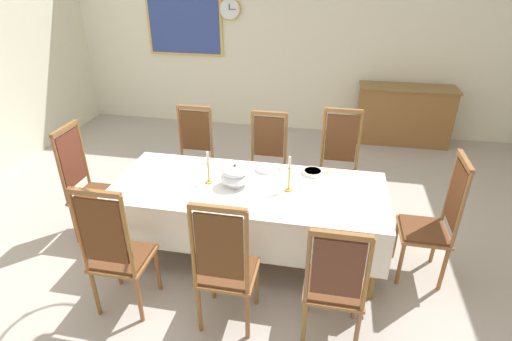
{
  "coord_description": "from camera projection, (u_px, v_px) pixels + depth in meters",
  "views": [
    {
      "loc": [
        0.69,
        -3.23,
        2.61
      ],
      "look_at": [
        0.08,
        -0.12,
        0.96
      ],
      "focal_mm": 28.36,
      "sensor_mm": 36.0,
      "label": 1
    }
  ],
  "objects": [
    {
      "name": "bowl_near_right",
      "position": [
        313.0,
        172.0,
        3.94
      ],
      "size": [
        0.2,
        0.2,
        0.04
      ],
      "color": "white",
      "rests_on": "tablecloth"
    },
    {
      "name": "ground",
      "position": [
        250.0,
        248.0,
        4.15
      ],
      "size": [
        7.25,
        6.76,
        0.04
      ],
      "primitive_type": "cube",
      "color": "#AEA59C"
    },
    {
      "name": "spoon_secondary",
      "position": [
        326.0,
        173.0,
        3.95
      ],
      "size": [
        0.04,
        0.18,
        0.01
      ],
      "rotation": [
        0.0,
        0.0,
        -0.15
      ],
      "color": "gold",
      "rests_on": "tablecloth"
    },
    {
      "name": "framed_painting",
      "position": [
        184.0,
        23.0,
        6.57
      ],
      "size": [
        1.27,
        0.05,
        1.04
      ],
      "color": "#D1B251"
    },
    {
      "name": "chair_south_b",
      "position": [
        225.0,
        266.0,
        3.0
      ],
      "size": [
        0.44,
        0.42,
        1.2
      ],
      "color": "olive",
      "rests_on": "ground"
    },
    {
      "name": "chair_south_c",
      "position": [
        335.0,
        283.0,
        2.88
      ],
      "size": [
        0.44,
        0.42,
        1.1
      ],
      "color": "brown",
      "rests_on": "ground"
    },
    {
      "name": "chair_head_west",
      "position": [
        88.0,
        184.0,
        4.09
      ],
      "size": [
        0.42,
        0.44,
        1.21
      ],
      "rotation": [
        0.0,
        0.0,
        -1.57
      ],
      "color": "#945938",
      "rests_on": "ground"
    },
    {
      "name": "candlestick_west",
      "position": [
        208.0,
        171.0,
        3.74
      ],
      "size": [
        0.07,
        0.07,
        0.32
      ],
      "color": "gold",
      "rests_on": "tablecloth"
    },
    {
      "name": "chair_north_c",
      "position": [
        339.0,
        165.0,
        4.46
      ],
      "size": [
        0.44,
        0.42,
        1.21
      ],
      "rotation": [
        0.0,
        0.0,
        3.14
      ],
      "color": "brown",
      "rests_on": "ground"
    },
    {
      "name": "spoon_primary",
      "position": [
        279.0,
        170.0,
        4.01
      ],
      "size": [
        0.06,
        0.17,
        0.01
      ],
      "rotation": [
        0.0,
        0.0,
        -0.27
      ],
      "color": "gold",
      "rests_on": "tablecloth"
    },
    {
      "name": "chair_north_a",
      "position": [
        194.0,
        155.0,
        4.76
      ],
      "size": [
        0.44,
        0.42,
        1.13
      ],
      "rotation": [
        0.0,
        0.0,
        3.14
      ],
      "color": "brown",
      "rests_on": "ground"
    },
    {
      "name": "back_wall",
      "position": [
        294.0,
        25.0,
        6.32
      ],
      "size": [
        7.25,
        0.08,
        3.41
      ],
      "primitive_type": "cube",
      "color": "silver",
      "rests_on": "ground"
    },
    {
      "name": "chair_south_a",
      "position": [
        116.0,
        251.0,
        3.15
      ],
      "size": [
        0.44,
        0.42,
        1.21
      ],
      "color": "#915E31",
      "rests_on": "ground"
    },
    {
      "name": "soup_tureen",
      "position": [
        235.0,
        175.0,
        3.7
      ],
      "size": [
        0.27,
        0.27,
        0.22
      ],
      "color": "white",
      "rests_on": "tablecloth"
    },
    {
      "name": "chair_head_east",
      "position": [
        435.0,
        220.0,
        3.52
      ],
      "size": [
        0.42,
        0.44,
        1.2
      ],
      "rotation": [
        0.0,
        0.0,
        1.57
      ],
      "color": "brown",
      "rests_on": "ground"
    },
    {
      "name": "dining_table",
      "position": [
        248.0,
        193.0,
        3.77
      ],
      "size": [
        2.5,
        1.02,
        0.75
      ],
      "color": "brown",
      "rests_on": "ground"
    },
    {
      "name": "candlestick_east",
      "position": [
        289.0,
        177.0,
        3.6
      ],
      "size": [
        0.07,
        0.07,
        0.34
      ],
      "color": "gold",
      "rests_on": "tablecloth"
    },
    {
      "name": "chair_north_b",
      "position": [
        267.0,
        161.0,
        4.61
      ],
      "size": [
        0.44,
        0.42,
        1.12
      ],
      "rotation": [
        0.0,
        0.0,
        3.14
      ],
      "color": "olive",
      "rests_on": "ground"
    },
    {
      "name": "sideboard",
      "position": [
        404.0,
        115.0,
        6.31
      ],
      "size": [
        1.44,
        0.48,
        0.9
      ],
      "rotation": [
        0.0,
        0.0,
        3.14
      ],
      "color": "brown",
      "rests_on": "ground"
    },
    {
      "name": "mounted_clock",
      "position": [
        230.0,
        9.0,
        6.33
      ],
      "size": [
        0.34,
        0.06,
        0.34
      ],
      "color": "#D1B251"
    },
    {
      "name": "tablecloth",
      "position": [
        248.0,
        198.0,
        3.79
      ],
      "size": [
        2.52,
        1.04,
        0.44
      ],
      "color": "white",
      "rests_on": "dining_table"
    },
    {
      "name": "bowl_near_left",
      "position": [
        265.0,
        168.0,
        4.0
      ],
      "size": [
        0.18,
        0.18,
        0.05
      ],
      "color": "white",
      "rests_on": "tablecloth"
    }
  ]
}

